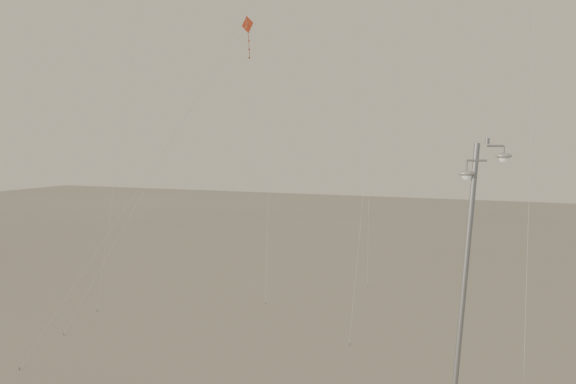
% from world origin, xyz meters
% --- Properties ---
extents(street_lamp, '(1.71, 0.81, 9.10)m').
position_xyz_m(street_lamp, '(9.09, 0.83, 4.85)').
color(street_lamp, gray).
rests_on(street_lamp, ground).
extents(kite_3, '(6.41, 8.38, 14.63)m').
position_xyz_m(kite_3, '(-2.91, 5.05, 11.29)').
color(kite_3, maroon).
rests_on(kite_3, ground).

